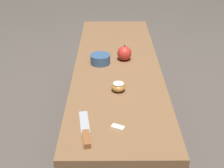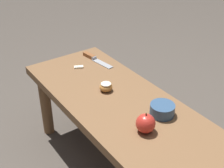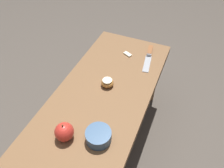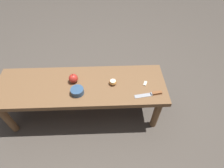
% 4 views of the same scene
% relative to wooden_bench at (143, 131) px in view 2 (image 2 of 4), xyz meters
% --- Properties ---
extents(wooden_bench, '(1.39, 0.43, 0.42)m').
position_rel_wooden_bench_xyz_m(wooden_bench, '(0.00, 0.00, 0.00)').
color(wooden_bench, brown).
rests_on(wooden_bench, ground_plane).
extents(knife, '(0.22, 0.06, 0.02)m').
position_rel_wooden_bench_xyz_m(knife, '(-0.57, 0.12, 0.07)').
color(knife, '#9EA0A5').
rests_on(knife, wooden_bench).
extents(apple_whole, '(0.07, 0.07, 0.08)m').
position_rel_wooden_bench_xyz_m(apple_whole, '(0.05, -0.04, 0.10)').
color(apple_whole, red).
rests_on(apple_whole, wooden_bench).
extents(apple_cut, '(0.06, 0.06, 0.04)m').
position_rel_wooden_bench_xyz_m(apple_cut, '(-0.27, -0.00, 0.08)').
color(apple_cut, '#B27233').
rests_on(apple_cut, wooden_bench).
extents(apple_slice_near_knife, '(0.04, 0.05, 0.01)m').
position_rel_wooden_bench_xyz_m(apple_slice_near_knife, '(-0.53, 0.01, 0.06)').
color(apple_slice_near_knife, beige).
rests_on(apple_slice_near_knife, wooden_bench).
extents(bowl, '(0.10, 0.10, 0.05)m').
position_rel_wooden_bench_xyz_m(bowl, '(0.01, 0.09, 0.08)').
color(bowl, '#335175').
rests_on(bowl, wooden_bench).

